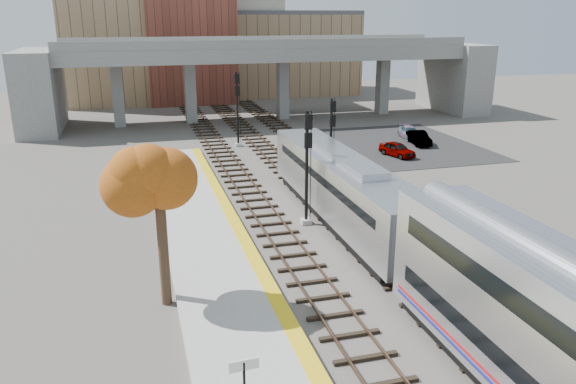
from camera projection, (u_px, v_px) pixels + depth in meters
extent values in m
plane|color=#47423D|center=(395.00, 296.00, 25.12)|extent=(160.00, 160.00, 0.00)
cube|color=#9E9E99|center=(236.00, 315.00, 23.20)|extent=(4.50, 60.00, 0.35)
cube|color=yellow|center=(280.00, 305.00, 23.64)|extent=(0.70, 60.00, 0.01)
cube|color=black|center=(262.00, 211.00, 35.75)|extent=(2.50, 95.00, 0.14)
cube|color=brown|center=(251.00, 211.00, 35.53)|extent=(0.07, 95.00, 0.14)
cube|color=brown|center=(273.00, 209.00, 35.90)|extent=(0.07, 95.00, 0.14)
cube|color=black|center=(324.00, 206.00, 36.83)|extent=(2.50, 95.00, 0.14)
cube|color=brown|center=(314.00, 205.00, 36.61)|extent=(0.07, 95.00, 0.14)
cube|color=brown|center=(335.00, 203.00, 36.98)|extent=(0.07, 95.00, 0.14)
cube|color=black|center=(380.00, 200.00, 37.86)|extent=(2.50, 95.00, 0.14)
cube|color=brown|center=(371.00, 200.00, 37.64)|extent=(0.07, 95.00, 0.14)
cube|color=brown|center=(390.00, 198.00, 38.01)|extent=(0.07, 95.00, 0.14)
cube|color=slate|center=(266.00, 53.00, 65.36)|extent=(46.00, 10.00, 1.50)
cube|color=slate|center=(276.00, 44.00, 60.57)|extent=(46.00, 0.20, 1.00)
cube|color=slate|center=(257.00, 40.00, 69.38)|extent=(46.00, 0.20, 1.00)
cube|color=slate|center=(118.00, 95.00, 62.26)|extent=(1.20, 1.60, 7.00)
cube|color=slate|center=(190.00, 92.00, 64.32)|extent=(1.20, 1.60, 7.00)
cube|color=slate|center=(283.00, 89.00, 67.16)|extent=(1.20, 1.60, 7.00)
cube|color=slate|center=(382.00, 86.00, 70.51)|extent=(1.20, 1.60, 7.00)
cube|color=slate|center=(39.00, 91.00, 59.97)|extent=(4.00, 12.00, 8.50)
cube|color=slate|center=(453.00, 77.00, 72.86)|extent=(4.00, 12.00, 8.50)
cube|color=#977B57|center=(131.00, 44.00, 79.77)|extent=(18.00, 14.00, 16.00)
cube|color=beige|center=(223.00, 48.00, 88.27)|extent=(16.00, 16.00, 14.00)
cube|color=brown|center=(189.00, 30.00, 78.47)|extent=(12.00, 10.00, 20.00)
cube|color=#977B57|center=(287.00, 54.00, 89.31)|extent=(20.00, 14.00, 12.00)
cube|color=#4C4C4F|center=(287.00, 13.00, 87.40)|extent=(20.00, 14.00, 0.60)
cube|color=black|center=(398.00, 144.00, 54.42)|extent=(14.00, 18.00, 0.04)
cube|color=#A8AAB2|center=(342.00, 186.00, 33.30)|extent=(3.00, 19.00, 3.20)
cube|color=black|center=(297.00, 142.00, 41.86)|extent=(2.20, 0.06, 1.10)
cube|color=black|center=(342.00, 176.00, 33.12)|extent=(3.02, 16.15, 0.50)
cube|color=black|center=(341.00, 215.00, 33.86)|extent=(2.70, 17.10, 0.50)
cube|color=#A8AAB2|center=(343.00, 156.00, 32.76)|extent=(1.60, 9.50, 0.40)
cube|color=#9E9E99|center=(306.00, 221.00, 33.80)|extent=(0.60, 0.60, 0.30)
cylinder|color=black|center=(307.00, 169.00, 32.81)|extent=(0.20, 0.20, 6.84)
cube|color=black|center=(308.00, 122.00, 31.72)|extent=(0.44, 0.18, 0.88)
cube|color=black|center=(308.00, 140.00, 32.05)|extent=(0.44, 0.18, 0.88)
cube|color=#9E9E99|center=(330.00, 183.00, 41.45)|extent=(0.60, 0.60, 0.30)
cylinder|color=black|center=(331.00, 143.00, 40.52)|extent=(0.18, 0.18, 6.40)
cube|color=black|center=(333.00, 107.00, 39.49)|extent=(0.41, 0.18, 0.82)
cube|color=black|center=(333.00, 121.00, 39.80)|extent=(0.41, 0.18, 0.82)
cube|color=#9E9E99|center=(238.00, 145.00, 53.62)|extent=(0.60, 0.60, 0.30)
cylinder|color=black|center=(237.00, 110.00, 52.60)|extent=(0.20, 0.20, 7.01)
cube|color=black|center=(237.00, 79.00, 51.50)|extent=(0.45, 0.18, 0.90)
cube|color=black|center=(237.00, 91.00, 51.83)|extent=(0.45, 0.18, 0.90)
cube|color=white|center=(244.00, 365.00, 16.09)|extent=(0.90, 0.11, 0.35)
cylinder|color=#382619|center=(163.00, 248.00, 23.74)|extent=(0.44, 0.44, 5.23)
ellipsoid|color=#C07519|center=(158.00, 181.00, 22.84)|extent=(3.60, 3.60, 3.73)
imported|color=#99999E|center=(397.00, 149.00, 49.57)|extent=(2.48, 3.95, 1.25)
imported|color=#99999E|center=(419.00, 138.00, 54.02)|extent=(1.93, 4.10, 1.30)
imported|color=#99999E|center=(409.00, 132.00, 56.83)|extent=(2.36, 4.24, 1.16)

